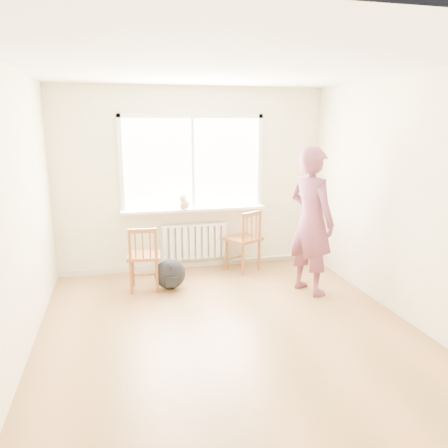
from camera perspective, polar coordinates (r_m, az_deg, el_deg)
floor at (r=4.81m, az=0.81°, el=-13.88°), size 4.50×4.50×0.00m
ceiling at (r=4.32m, az=0.93°, el=20.01°), size 4.50×4.50×0.00m
back_wall at (r=6.54m, az=-4.13°, el=5.73°), size 4.00×0.01×2.70m
window at (r=6.48m, az=-4.14°, el=8.44°), size 2.12×0.05×1.42m
windowsill at (r=6.50m, az=-3.91°, el=1.94°), size 2.15×0.22×0.04m
radiator at (r=6.63m, az=-3.87°, el=-2.20°), size 1.00×0.12×0.55m
heating_pipe at (r=7.07m, az=6.19°, el=-4.31°), size 1.40×0.04×0.04m
baseboard at (r=6.82m, az=-3.93°, el=-5.27°), size 4.00×0.03×0.08m
chair_left at (r=5.85m, az=-10.44°, el=-4.45°), size 0.47×0.45×0.88m
chair_right at (r=6.51m, az=2.81°, el=-2.21°), size 0.61×0.60×0.93m
person at (r=5.70m, az=11.32°, el=0.35°), size 0.68×0.81×1.90m
cat at (r=6.37m, az=-5.27°, el=2.86°), size 0.24×0.39×0.27m
backpack at (r=5.92m, az=-7.07°, el=-6.51°), size 0.49×0.43×0.41m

